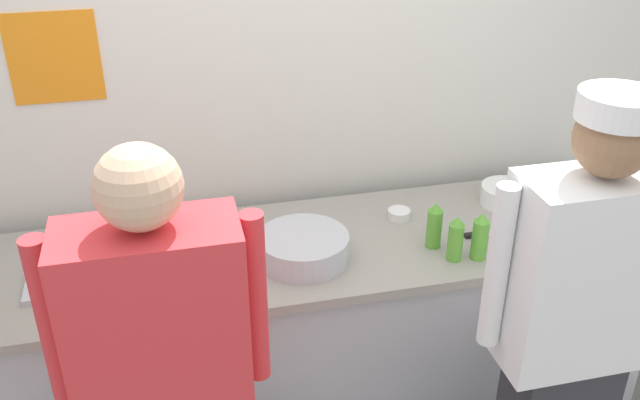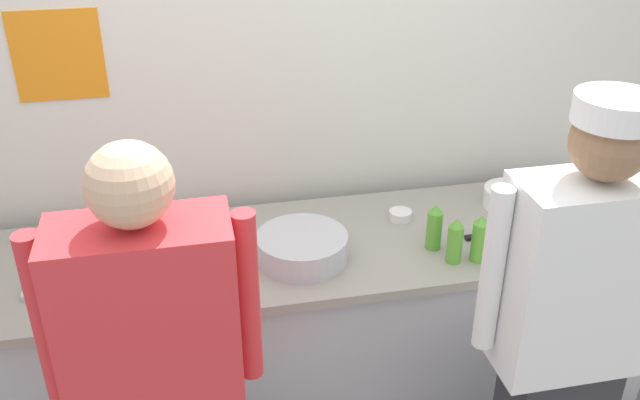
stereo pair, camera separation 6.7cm
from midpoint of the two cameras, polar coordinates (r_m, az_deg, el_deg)
The scene contains 15 objects.
wall_back at distance 3.00m, azimuth -2.63°, elevation 9.70°, with size 4.58×0.11×2.82m.
prep_counter at distance 3.03m, azimuth -0.63°, elevation -10.91°, with size 2.92×0.74×0.90m.
chef_near_left at distance 2.15m, azimuth -12.05°, elevation -15.32°, with size 0.62×0.24×1.70m.
chef_center at distance 2.42m, azimuth 20.40°, elevation -10.26°, with size 0.62×0.24×1.73m.
plate_stack_front at distance 3.20m, azimuth 20.63°, elevation -0.39°, with size 0.19×0.19×0.06m.
plate_stack_rear at distance 3.15m, azimuth 15.78°, elevation 0.20°, with size 0.22×0.22×0.08m.
mixing_bowl_steel at distance 2.66m, azimuth -0.75°, elevation -3.88°, with size 0.35×0.35×0.10m, color #B7BABF.
sheet_tray at distance 2.73m, azimuth -16.91°, elevation -5.30°, with size 0.51×0.30×0.02m, color #B7BABF.
squeeze_bottle_primary at distance 2.70m, azimuth 13.61°, elevation -3.12°, with size 0.06×0.06×0.20m.
squeeze_bottle_secondary at distance 2.68m, azimuth 11.67°, elevation -3.30°, with size 0.06×0.06×0.19m.
squeeze_bottle_spare at distance 2.75m, azimuth 10.01°, elevation -2.21°, with size 0.06×0.06×0.19m.
ramekin_yellow_sauce at distance 2.97m, azimuth 19.88°, elevation -2.74°, with size 0.08×0.08×0.04m.
ramekin_green_sauce at distance 2.96m, azimuth 7.23°, elevation -1.21°, with size 0.09×0.09×0.04m.
ramekin_red_sauce at distance 2.79m, azimuth -10.37°, elevation -3.48°, with size 0.08×0.08×0.04m.
chefs_knife at distance 2.91m, azimuth 14.50°, elevation -2.84°, with size 0.28×0.03×0.02m.
Camera 2 is at (-0.42, -1.92, 2.37)m, focal length 39.18 mm.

